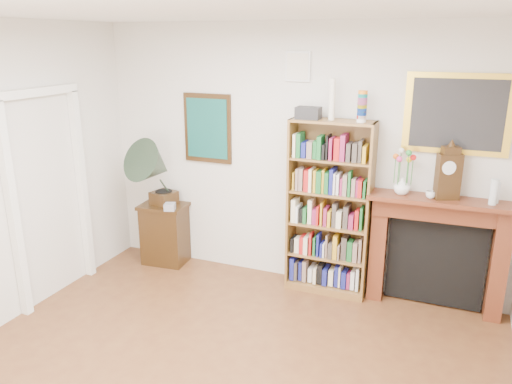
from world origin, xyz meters
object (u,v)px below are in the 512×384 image
(fireplace, at_px, (437,243))
(cd_stack, at_px, (170,207))
(bookshelf, at_px, (330,199))
(flower_vase, at_px, (402,186))
(gramophone, at_px, (155,168))
(teacup, at_px, (431,195))
(side_cabinet, at_px, (165,234))
(mantel_clock, at_px, (448,174))
(bottle_right, at_px, (496,193))
(bottle_left, at_px, (494,192))

(fireplace, bearing_deg, cd_stack, -177.16)
(bookshelf, distance_m, flower_vase, 0.74)
(bookshelf, bearing_deg, gramophone, -174.64)
(teacup, bearing_deg, gramophone, -177.15)
(fireplace, distance_m, gramophone, 3.12)
(side_cabinet, relative_size, mantel_clock, 1.46)
(bookshelf, xyz_separation_m, mantel_clock, (1.11, 0.01, 0.38))
(side_cabinet, xyz_separation_m, mantel_clock, (3.10, 0.06, 1.04))
(bottle_right, bearing_deg, flower_vase, -177.05)
(bookshelf, distance_m, bottle_right, 1.55)
(bookshelf, bearing_deg, teacup, -0.99)
(bookshelf, bearing_deg, fireplace, 4.15)
(fireplace, bearing_deg, teacup, -140.92)
(flower_vase, bearing_deg, bottle_right, 2.95)
(cd_stack, relative_size, bottle_right, 0.60)
(bookshelf, height_order, mantel_clock, bookshelf)
(bookshelf, bearing_deg, bottle_left, 0.27)
(side_cabinet, distance_m, flower_vase, 2.84)
(flower_vase, height_order, teacup, flower_vase)
(side_cabinet, relative_size, bottle_left, 3.07)
(fireplace, relative_size, cd_stack, 11.62)
(cd_stack, xyz_separation_m, flower_vase, (2.52, 0.19, 0.47))
(fireplace, xyz_separation_m, gramophone, (-3.07, -0.24, 0.52))
(teacup, xyz_separation_m, bottle_right, (0.56, 0.08, 0.06))
(flower_vase, distance_m, teacup, 0.28)
(mantel_clock, xyz_separation_m, bottle_left, (0.40, -0.02, -0.12))
(side_cabinet, distance_m, gramophone, 0.85)
(cd_stack, distance_m, bottle_right, 3.39)
(bottle_left, bearing_deg, flower_vase, 178.89)
(cd_stack, height_order, mantel_clock, mantel_clock)
(bottle_left, bearing_deg, bookshelf, 179.85)
(side_cabinet, bearing_deg, fireplace, -3.05)
(gramophone, height_order, bottle_left, gramophone)
(cd_stack, height_order, teacup, teacup)
(gramophone, relative_size, bottle_left, 3.49)
(bottle_left, relative_size, bottle_right, 1.20)
(side_cabinet, height_order, fireplace, fireplace)
(bottle_left, bearing_deg, mantel_clock, 177.54)
(bottle_right, bearing_deg, mantel_clock, -174.47)
(bookshelf, relative_size, mantel_clock, 4.23)
(cd_stack, xyz_separation_m, bottle_left, (3.32, 0.18, 0.51))
(flower_vase, xyz_separation_m, bottle_left, (0.81, -0.02, 0.04))
(fireplace, xyz_separation_m, bottle_left, (0.43, -0.07, 0.60))
(cd_stack, bearing_deg, fireplace, 5.01)
(bookshelf, height_order, flower_vase, bookshelf)
(gramophone, xyz_separation_m, bottle_right, (3.52, 0.23, 0.06))
(flower_vase, bearing_deg, teacup, -7.51)
(bookshelf, relative_size, gramophone, 2.54)
(bottle_left, bearing_deg, cd_stack, -176.91)
(bottle_right, bearing_deg, bottle_left, -113.28)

